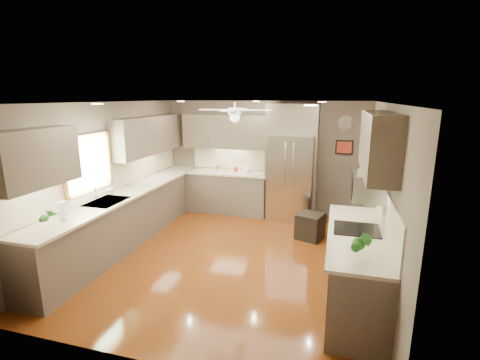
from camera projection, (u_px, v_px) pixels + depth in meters
The scene contains 27 objects.
floor at pixel (230, 256), 5.79m from camera, with size 5.00×5.00×0.00m, color #55280B.
ceiling at pixel (229, 103), 5.21m from camera, with size 5.00×5.00×0.00m, color white.
wall_back at pixel (263, 157), 7.84m from camera, with size 4.50×4.50×0.00m, color #65574D.
wall_front at pixel (148, 247), 3.16m from camera, with size 4.50×4.50×0.00m, color #65574D.
wall_left at pixel (107, 175), 6.09m from camera, with size 5.00×5.00×0.00m, color #65574D.
wall_right at pixel (381, 194), 4.91m from camera, with size 5.00×5.00×0.00m, color #65574D.
canister_b at pixel (218, 168), 7.85m from camera, with size 0.09×0.09×0.13m, color silver.
canister_c at pixel (224, 167), 7.85m from camera, with size 0.12×0.12×0.20m, color #BBAE8C.
canister_d at pixel (236, 169), 7.77m from camera, with size 0.07×0.07×0.11m, color maroon.
soap_bottle at pixel (111, 190), 5.92m from camera, with size 0.08×0.08×0.18m, color white.
potted_plant_left at pixel (46, 216), 4.45m from camera, with size 0.17×0.11×0.32m, color #1F611B.
potted_plant_right at pixel (362, 244), 3.62m from camera, with size 0.17×0.14×0.31m, color #1F611B.
bowl at pixel (246, 172), 7.69m from camera, with size 0.22×0.22×0.06m, color #BBAE8C.
left_run at pixel (130, 215), 6.33m from camera, with size 0.65×4.70×1.45m.
back_run at pixel (228, 191), 7.93m from camera, with size 1.85×0.65×1.45m.
uppers at pixel (202, 138), 6.21m from camera, with size 4.50×4.70×0.95m.
window at pixel (88, 163), 5.55m from camera, with size 0.05×1.12×0.92m.
sink at pixel (107, 203), 5.62m from camera, with size 0.50×0.70×0.32m.
refrigerator at pixel (292, 164), 7.35m from camera, with size 1.06×0.75×2.45m.
right_run at pixel (356, 266), 4.42m from camera, with size 0.70×2.20×1.45m.
microwave at pixel (369, 186), 4.40m from camera, with size 0.43×0.55×0.34m.
ceiling_fan at pixel (235, 113), 5.53m from camera, with size 1.18×1.18×0.32m.
recessed_lights at pixel (234, 102), 5.59m from camera, with size 2.84×3.14×0.01m.
wall_clock at pixel (346, 123), 7.18m from camera, with size 0.30×0.03×0.30m.
framed_print at pixel (344, 147), 7.29m from camera, with size 0.36×0.03×0.30m.
stool at pixel (310, 226), 6.47m from camera, with size 0.56×0.56×0.50m.
paper_towel at pixel (62, 211), 4.70m from camera, with size 0.11×0.11×0.28m.
Camera 1 is at (1.60, -5.09, 2.59)m, focal length 26.00 mm.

